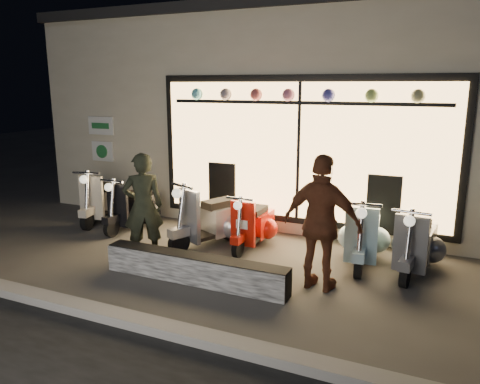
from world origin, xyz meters
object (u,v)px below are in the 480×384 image
object	(u,v)px
scooter_silver	(217,219)
scooter_red	(255,224)
graffiti_barrier	(195,269)
man	(143,206)
woman	(322,224)

from	to	relation	value
scooter_silver	scooter_red	bearing A→B (deg)	42.56
graffiti_barrier	man	world-z (taller)	man
man	scooter_red	bearing A→B (deg)	-174.84
man	woman	xyz separation A→B (m)	(2.85, 0.00, 0.07)
graffiti_barrier	scooter_silver	bearing A→B (deg)	106.17
scooter_silver	man	distance (m)	1.38
scooter_red	man	size ratio (longest dim) A/B	0.76
scooter_silver	graffiti_barrier	bearing A→B (deg)	-49.17
graffiti_barrier	scooter_red	size ratio (longest dim) A/B	2.14
graffiti_barrier	woman	world-z (taller)	woman
scooter_silver	woman	world-z (taller)	woman
scooter_silver	scooter_red	size ratio (longest dim) A/B	1.16
woman	graffiti_barrier	bearing A→B (deg)	24.67
scooter_red	woman	size ratio (longest dim) A/B	0.70
scooter_red	woman	distance (m)	2.04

